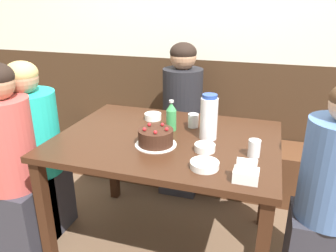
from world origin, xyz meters
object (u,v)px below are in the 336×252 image
at_px(bowl_rice_small, 153,116).
at_px(birthday_cake, 156,137).
at_px(glass_water_tall, 193,120).
at_px(person_teal_shirt, 329,200).
at_px(person_dark_striped, 182,124).
at_px(bowl_soup_white, 205,148).
at_px(soju_bottle, 171,116).
at_px(person_pale_blue_shirt, 12,167).
at_px(napkin_holder, 246,173).
at_px(water_pitcher, 209,117).
at_px(person_grey_tee, 34,153).
at_px(bowl_side_dish, 205,165).
at_px(bench_seat, 196,161).
at_px(glass_tumbler_short, 254,148).

bearing_deg(bowl_rice_small, birthday_cake, -67.76).
height_order(glass_water_tall, person_teal_shirt, person_teal_shirt).
bearing_deg(person_dark_striped, bowl_soup_white, 22.58).
xyz_separation_m(soju_bottle, person_pale_blue_shirt, (-0.88, -0.40, -0.29)).
xyz_separation_m(napkin_holder, person_teal_shirt, (0.41, 0.32, -0.26)).
relative_size(water_pitcher, person_grey_tee, 0.22).
xyz_separation_m(glass_water_tall, person_grey_tee, (-1.00, -0.29, -0.24)).
bearing_deg(person_teal_shirt, bowl_soup_white, 6.62).
bearing_deg(soju_bottle, birthday_cake, -93.70).
xyz_separation_m(soju_bottle, glass_water_tall, (0.12, 0.09, -0.05)).
distance_m(glass_water_tall, person_grey_tee, 1.06).
xyz_separation_m(bowl_side_dish, person_pale_blue_shirt, (-1.17, 0.02, -0.21)).
xyz_separation_m(bench_seat, person_pale_blue_shirt, (-0.89, -1.11, 0.37)).
relative_size(water_pitcher, person_dark_striped, 0.21).
height_order(napkin_holder, glass_tumbler_short, napkin_holder).
bearing_deg(soju_bottle, bowl_soup_white, -42.00).
bearing_deg(soju_bottle, napkin_holder, -44.42).
xyz_separation_m(soju_bottle, person_grey_tee, (-0.88, -0.19, -0.29)).
xyz_separation_m(bowl_rice_small, person_dark_striped, (0.08, 0.47, -0.21)).
distance_m(bench_seat, bowl_rice_small, 0.84).
xyz_separation_m(napkin_holder, bowl_rice_small, (-0.66, 0.62, -0.02)).
bearing_deg(glass_tumbler_short, person_grey_tee, 179.03).
bearing_deg(glass_tumbler_short, person_dark_striped, 125.82).
bearing_deg(napkin_holder, bowl_side_dish, 162.05).
bearing_deg(bowl_side_dish, soju_bottle, 125.14).
bearing_deg(person_pale_blue_shirt, birthday_cake, 10.41).
bearing_deg(glass_tumbler_short, napkin_holder, -93.75).
relative_size(napkin_holder, bowl_soup_white, 1.00).
relative_size(bench_seat, person_dark_striped, 1.90).
bearing_deg(bowl_rice_small, person_grey_tee, -154.43).
bearing_deg(napkin_holder, person_grey_tee, 168.32).
height_order(soju_bottle, person_dark_striped, person_dark_striped).
bearing_deg(person_grey_tee, napkin_holder, -11.68).
bearing_deg(bowl_side_dish, bench_seat, 104.00).
height_order(bowl_rice_small, person_pale_blue_shirt, person_pale_blue_shirt).
distance_m(bench_seat, birthday_cake, 1.13).
height_order(water_pitcher, person_grey_tee, person_grey_tee).
bearing_deg(bowl_side_dish, person_dark_striped, 110.63).
bearing_deg(bench_seat, person_dark_striped, -136.39).
distance_m(water_pitcher, glass_tumbler_short, 0.32).
relative_size(bench_seat, glass_water_tall, 27.40).
bearing_deg(person_grey_tee, bench_seat, 45.54).
distance_m(bowl_rice_small, person_teal_shirt, 1.14).
bearing_deg(person_grey_tee, glass_water_tall, 16.01).
height_order(water_pitcher, glass_tumbler_short, water_pitcher).
height_order(birthday_cake, bowl_rice_small, birthday_cake).
xyz_separation_m(birthday_cake, person_dark_striped, (-0.08, 0.85, -0.24)).
relative_size(water_pitcher, bowl_side_dish, 1.89).
distance_m(water_pitcher, person_dark_striped, 0.82).
relative_size(soju_bottle, bowl_soup_white, 1.72).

